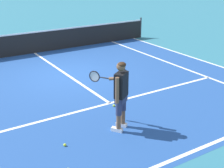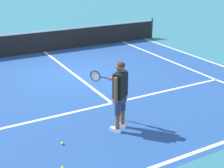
# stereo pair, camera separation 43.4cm
# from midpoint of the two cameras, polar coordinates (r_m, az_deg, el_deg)

# --- Properties ---
(ground_plane) EXTENTS (80.00, 80.00, 0.00)m
(ground_plane) POSITION_cam_midpoint_polar(r_m,az_deg,el_deg) (11.54, -9.04, 1.55)
(ground_plane) COLOR teal
(court_inner_surface) EXTENTS (10.98, 9.88, 0.00)m
(court_inner_surface) POSITION_cam_midpoint_polar(r_m,az_deg,el_deg) (10.51, -6.39, -0.29)
(court_inner_surface) COLOR #234C93
(court_inner_surface) RESTS_ON ground
(line_baseline) EXTENTS (10.98, 0.10, 0.01)m
(line_baseline) POSITION_cam_midpoint_polar(r_m,az_deg,el_deg) (7.00, 11.47, -12.34)
(line_baseline) COLOR white
(line_baseline) RESTS_ON ground
(line_service) EXTENTS (8.23, 0.10, 0.01)m
(line_service) POSITION_cam_midpoint_polar(r_m,az_deg,el_deg) (9.15, -1.78, -3.49)
(line_service) COLOR white
(line_service) RESTS_ON ground
(line_centre_service) EXTENTS (0.10, 6.40, 0.01)m
(line_centre_service) POSITION_cam_midpoint_polar(r_m,az_deg,el_deg) (11.83, -9.70, 2.02)
(line_centre_service) COLOR white
(line_centre_service) RESTS_ON ground
(line_singles_right) EXTENTS (0.10, 9.48, 0.01)m
(line_singles_right) POSITION_cam_midpoint_polar(r_m,az_deg,el_deg) (12.72, 10.48, 3.33)
(line_singles_right) COLOR white
(line_singles_right) RESTS_ON ground
(line_doubles_right) EXTENTS (0.10, 9.48, 0.01)m
(line_doubles_right) POSITION_cam_midpoint_polar(r_m,az_deg,el_deg) (13.66, 14.77, 4.22)
(line_doubles_right) COLOR white
(line_doubles_right) RESTS_ON ground
(tennis_net) EXTENTS (11.96, 0.08, 1.07)m
(tennis_net) POSITION_cam_midpoint_polar(r_m,az_deg,el_deg) (14.60, -14.80, 7.29)
(tennis_net) COLOR #333338
(tennis_net) RESTS_ON ground
(tennis_player) EXTENTS (0.59, 1.22, 1.71)m
(tennis_player) POSITION_cam_midpoint_polar(r_m,az_deg,el_deg) (7.39, -0.20, -1.35)
(tennis_player) COLOR white
(tennis_player) RESTS_ON ground
(tennis_ball_near_feet) EXTENTS (0.07, 0.07, 0.07)m
(tennis_ball_near_feet) POSITION_cam_midpoint_polar(r_m,az_deg,el_deg) (7.23, -10.25, -10.79)
(tennis_ball_near_feet) COLOR #CCE02D
(tennis_ball_near_feet) RESTS_ON ground
(tennis_ball_by_baseline) EXTENTS (0.07, 0.07, 0.07)m
(tennis_ball_by_baseline) POSITION_cam_midpoint_polar(r_m,az_deg,el_deg) (8.93, -1.04, -3.94)
(tennis_ball_by_baseline) COLOR #CCE02D
(tennis_ball_by_baseline) RESTS_ON ground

